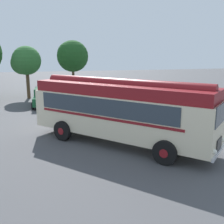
% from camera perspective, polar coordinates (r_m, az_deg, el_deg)
% --- Properties ---
extents(ground_plane, '(120.00, 120.00, 0.00)m').
position_cam_1_polar(ground_plane, '(14.72, 4.99, -6.17)').
color(ground_plane, '#474749').
extents(vintage_bus, '(8.51, 9.17, 3.49)m').
position_cam_1_polar(vintage_bus, '(13.71, 1.70, 0.69)').
color(vintage_bus, beige).
rests_on(vintage_bus, ground).
extents(car_near_left, '(2.13, 4.28, 1.66)m').
position_cam_1_polar(car_near_left, '(24.78, -14.68, 3.19)').
color(car_near_left, '#144C28').
rests_on(car_near_left, ground).
extents(car_mid_left, '(2.05, 4.25, 1.66)m').
position_cam_1_polar(car_mid_left, '(25.03, -8.10, 3.57)').
color(car_mid_left, '#144C28').
rests_on(car_mid_left, ground).
extents(car_mid_right, '(2.06, 4.25, 1.66)m').
position_cam_1_polar(car_mid_right, '(25.60, -1.61, 3.89)').
color(car_mid_right, '#144C28').
rests_on(car_mid_right, ground).
extents(car_far_right, '(2.24, 4.33, 1.66)m').
position_cam_1_polar(car_far_right, '(26.65, 4.07, 4.21)').
color(car_far_right, black).
rests_on(car_far_right, ground).
extents(tree_left_of_centre, '(3.15, 3.01, 5.52)m').
position_cam_1_polar(tree_left_of_centre, '(29.48, -18.40, 10.37)').
color(tree_left_of_centre, '#4C3823').
rests_on(tree_left_of_centre, ground).
extents(tree_centre, '(3.61, 3.61, 6.23)m').
position_cam_1_polar(tree_centre, '(31.22, -8.77, 12.04)').
color(tree_centre, '#4C3823').
rests_on(tree_centre, ground).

